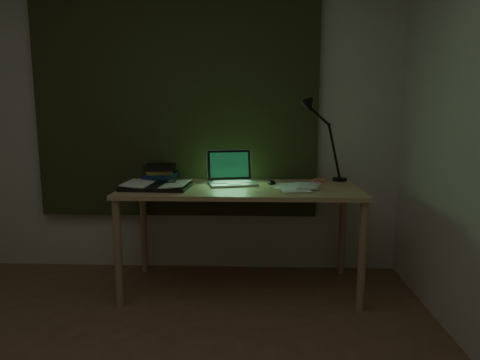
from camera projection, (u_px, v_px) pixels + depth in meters
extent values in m
cube|color=silver|center=(177.00, 114.00, 3.37)|extent=(3.50, 0.00, 2.50)
cube|color=#2F351A|center=(176.00, 88.00, 3.30)|extent=(2.20, 0.06, 2.00)
ellipsoid|color=black|center=(271.00, 183.00, 3.06)|extent=(0.08, 0.10, 0.03)
cube|color=yellow|center=(320.00, 180.00, 3.24)|extent=(0.09, 0.09, 0.01)
cube|color=pink|center=(317.00, 181.00, 3.18)|extent=(0.08, 0.08, 0.01)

